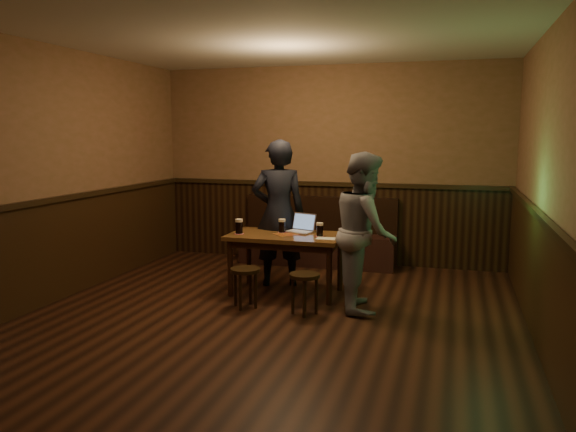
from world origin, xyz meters
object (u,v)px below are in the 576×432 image
(stool_right, at_px, (305,282))
(laptop, at_px, (301,227))
(pub_table, at_px, (286,242))
(pint_left, at_px, (239,226))
(pint_right, at_px, (320,229))
(stool_left, at_px, (245,276))
(pint_mid, at_px, (282,226))
(bench, at_px, (318,242))
(person_grey, at_px, (365,231))
(person_suit, at_px, (278,213))

(stool_right, bearing_deg, laptop, 107.39)
(pub_table, height_order, stool_right, pub_table)
(pint_left, height_order, pint_right, pint_left)
(stool_left, xyz_separation_m, stool_right, (0.66, -0.03, -0.00))
(pint_mid, bearing_deg, bench, 86.91)
(stool_right, xyz_separation_m, person_grey, (0.56, 0.37, 0.49))
(pub_table, height_order, pint_left, pint_left)
(laptop, bearing_deg, pub_table, -103.80)
(pint_mid, xyz_separation_m, person_grey, (1.04, -0.40, 0.05))
(pint_mid, height_order, person_grey, person_grey)
(bench, bearing_deg, person_grey, -62.84)
(pint_left, height_order, person_grey, person_grey)
(stool_right, height_order, person_grey, person_grey)
(pub_table, xyz_separation_m, pint_right, (0.40, -0.02, 0.17))
(bench, xyz_separation_m, stool_right, (0.40, -2.23, 0.03))
(pub_table, distance_m, person_suit, 0.49)
(person_suit, bearing_deg, pint_right, 129.56)
(stool_right, distance_m, pint_mid, 1.01)
(pint_left, bearing_deg, person_grey, -6.94)
(stool_right, xyz_separation_m, pint_mid, (-0.48, 0.77, 0.44))
(pint_mid, distance_m, person_suit, 0.30)
(bench, xyz_separation_m, person_grey, (0.96, -1.86, 0.52))
(bench, height_order, pub_table, bench)
(pint_mid, bearing_deg, person_suit, 116.23)
(pint_mid, distance_m, pint_right, 0.49)
(pub_table, xyz_separation_m, person_grey, (0.96, -0.31, 0.23))
(stool_right, distance_m, person_grey, 0.83)
(stool_left, bearing_deg, person_suit, 86.48)
(pint_left, distance_m, pint_right, 0.94)
(stool_left, distance_m, person_grey, 1.35)
(pub_table, bearing_deg, stool_left, -112.09)
(bench, height_order, pint_right, bench)
(laptop, bearing_deg, stool_right, -53.67)
(stool_left, distance_m, person_suit, 1.13)
(stool_left, xyz_separation_m, pint_right, (0.66, 0.62, 0.43))
(pint_right, bearing_deg, stool_right, -89.93)
(laptop, bearing_deg, pint_right, -19.18)
(pub_table, height_order, pint_mid, pint_mid)
(pub_table, distance_m, pint_right, 0.44)
(bench, bearing_deg, pint_mid, -93.09)
(pint_mid, bearing_deg, pub_table, -49.53)
(laptop, bearing_deg, stool_left, -95.94)
(bench, bearing_deg, person_suit, -99.41)
(bench, bearing_deg, laptop, -84.66)
(person_suit, bearing_deg, stool_left, 66.79)
(bench, xyz_separation_m, pub_table, (0.00, -1.56, 0.29))
(bench, bearing_deg, pint_right, -75.74)
(pint_left, relative_size, laptop, 0.48)
(pub_table, distance_m, laptop, 0.28)
(bench, xyz_separation_m, pint_left, (-0.53, -1.68, 0.47))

